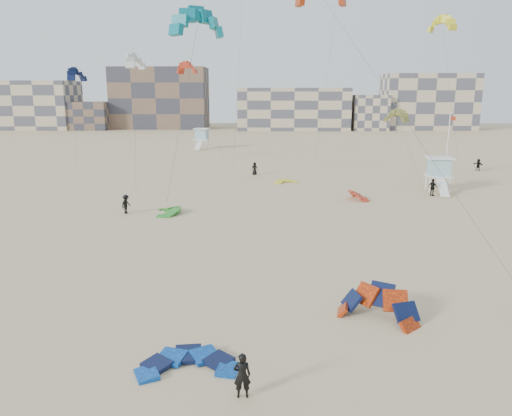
{
  "coord_description": "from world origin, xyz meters",
  "views": [
    {
      "loc": [
        2.47,
        -20.09,
        11.09
      ],
      "look_at": [
        1.88,
        6.0,
        4.96
      ],
      "focal_mm": 35.0,
      "sensor_mm": 36.0,
      "label": 1
    }
  ],
  "objects_px": {
    "kite_ground_orange": "(377,319)",
    "lifeguard_tower_near": "(438,174)",
    "kite_ground_blue": "(188,368)",
    "kitesurfer_main": "(242,375)"
  },
  "relations": [
    {
      "from": "kite_ground_orange",
      "to": "lifeguard_tower_near",
      "type": "xyz_separation_m",
      "value": [
        13.82,
        32.93,
        1.93
      ]
    },
    {
      "from": "kite_ground_blue",
      "to": "kitesurfer_main",
      "type": "height_order",
      "value": "kitesurfer_main"
    },
    {
      "from": "kite_ground_blue",
      "to": "kitesurfer_main",
      "type": "xyz_separation_m",
      "value": [
        2.33,
        -1.92,
        0.89
      ]
    },
    {
      "from": "kite_ground_blue",
      "to": "kitesurfer_main",
      "type": "bearing_deg",
      "value": -47.43
    },
    {
      "from": "kite_ground_blue",
      "to": "kitesurfer_main",
      "type": "distance_m",
      "value": 3.15
    },
    {
      "from": "kite_ground_orange",
      "to": "lifeguard_tower_near",
      "type": "height_order",
      "value": "lifeguard_tower_near"
    },
    {
      "from": "kite_ground_blue",
      "to": "kite_ground_orange",
      "type": "bearing_deg",
      "value": 20.76
    },
    {
      "from": "kitesurfer_main",
      "to": "kite_ground_orange",
      "type": "bearing_deg",
      "value": -140.31
    },
    {
      "from": "kite_ground_orange",
      "to": "kitesurfer_main",
      "type": "bearing_deg",
      "value": -104.07
    },
    {
      "from": "kite_ground_blue",
      "to": "kitesurfer_main",
      "type": "relative_size",
      "value": 2.2
    }
  ]
}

